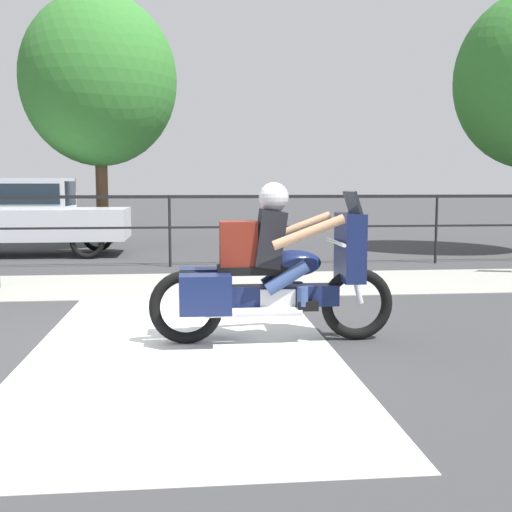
{
  "coord_description": "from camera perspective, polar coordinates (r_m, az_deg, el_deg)",
  "views": [
    {
      "loc": [
        0.4,
        -6.34,
        1.55
      ],
      "look_at": [
        1.04,
        -0.01,
        0.82
      ],
      "focal_mm": 45.0,
      "sensor_mm": 36.0,
      "label": 1
    }
  ],
  "objects": [
    {
      "name": "ground_plane",
      "position": [
        6.53,
        -9.18,
        -7.28
      ],
      "size": [
        120.0,
        120.0,
        0.0
      ],
      "primitive_type": "plane",
      "color": "#38383A"
    },
    {
      "name": "parked_car",
      "position": [
        14.51,
        -19.57,
        3.71
      ],
      "size": [
        3.96,
        1.61,
        1.65
      ],
      "rotation": [
        0.0,
        0.0,
        0.03
      ],
      "color": "#B7BCC4",
      "rests_on": "ground"
    },
    {
      "name": "motorcycle",
      "position": [
        6.21,
        1.37,
        -1.41
      ],
      "size": [
        2.4,
        0.76,
        1.56
      ],
      "rotation": [
        0.0,
        0.0,
        -0.04
      ],
      "color": "black",
      "rests_on": "ground"
    },
    {
      "name": "tree_behind_car",
      "position": [
        15.94,
        -13.78,
        14.9
      ],
      "size": [
        3.62,
        3.62,
        5.93
      ],
      "color": "brown",
      "rests_on": "ground"
    },
    {
      "name": "sidewalk_band",
      "position": [
        9.86,
        -8.03,
        -2.56
      ],
      "size": [
        44.0,
        2.4,
        0.01
      ],
      "primitive_type": "cube",
      "color": "#99968E",
      "rests_on": "ground"
    },
    {
      "name": "fence_railing",
      "position": [
        11.94,
        -7.7,
        4.01
      ],
      "size": [
        36.0,
        0.05,
        1.33
      ],
      "color": "black",
      "rests_on": "ground"
    },
    {
      "name": "crosswalk_band",
      "position": [
        6.33,
        -6.43,
        -7.65
      ],
      "size": [
        2.79,
        6.0,
        0.01
      ],
      "primitive_type": "cube",
      "color": "silver",
      "rests_on": "ground"
    }
  ]
}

